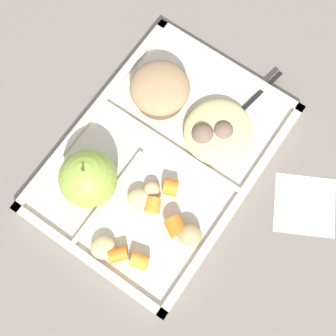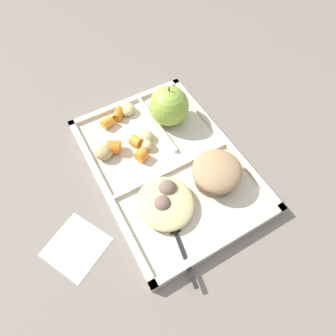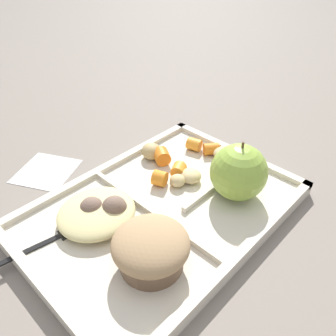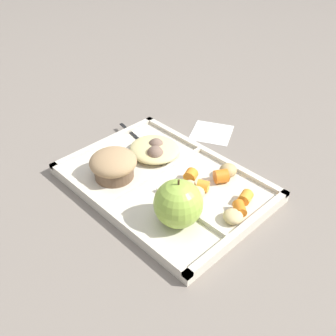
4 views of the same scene
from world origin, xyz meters
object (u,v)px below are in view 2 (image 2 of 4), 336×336
object	(u,v)px
lunch_tray	(167,164)
green_apple	(169,106)
bran_muffin	(217,173)
plastic_fork	(177,236)

from	to	relation	value
lunch_tray	green_apple	size ratio (longest dim) A/B	4.19
green_apple	bran_muffin	size ratio (longest dim) A/B	1.00
bran_muffin	plastic_fork	world-z (taller)	bran_muffin
green_apple	bran_muffin	xyz separation A→B (m)	(0.18, 0.00, -0.01)
green_apple	plastic_fork	size ratio (longest dim) A/B	0.62
green_apple	plastic_fork	world-z (taller)	green_apple
plastic_fork	bran_muffin	bearing A→B (deg)	116.64
green_apple	lunch_tray	bearing A→B (deg)	-31.77
lunch_tray	green_apple	bearing A→B (deg)	148.23
plastic_fork	green_apple	bearing A→B (deg)	153.27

